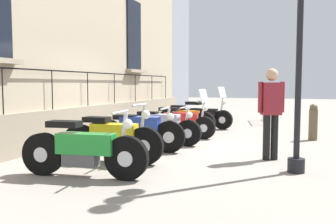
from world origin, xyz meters
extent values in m
plane|color=gray|center=(0.00, 0.00, 0.00)|extent=(60.00, 60.00, 0.00)
cube|color=tan|center=(-2.51, 0.00, 3.44)|extent=(0.60, 13.72, 6.88)
cube|color=gray|center=(-2.13, 0.00, 0.45)|extent=(0.20, 13.72, 0.90)
cube|color=black|center=(-2.19, 3.02, 3.14)|extent=(0.06, 1.00, 2.33)
cube|color=gray|center=(-2.11, 3.02, 1.92)|extent=(0.24, 1.20, 0.10)
cube|color=black|center=(-2.09, 0.00, 1.79)|extent=(0.03, 11.52, 0.03)
cylinder|color=black|center=(-2.09, -2.88, 1.34)|extent=(0.02, 0.02, 0.89)
cylinder|color=black|center=(-2.09, -1.44, 1.34)|extent=(0.02, 0.02, 0.89)
cylinder|color=black|center=(-2.09, 0.00, 1.34)|extent=(0.02, 0.02, 0.89)
cylinder|color=black|center=(-2.09, 1.44, 1.34)|extent=(0.02, 0.02, 0.89)
cylinder|color=black|center=(-2.09, 2.88, 1.34)|extent=(0.02, 0.02, 0.89)
cylinder|color=black|center=(-2.09, 4.32, 1.34)|extent=(0.02, 0.02, 0.89)
cylinder|color=black|center=(-2.09, 5.76, 1.34)|extent=(0.02, 0.02, 0.89)
cylinder|color=black|center=(0.75, -3.29, 0.35)|extent=(0.70, 0.23, 0.69)
cylinder|color=silver|center=(0.75, -3.29, 0.35)|extent=(0.26, 0.19, 0.24)
cylinder|color=black|center=(-0.68, -3.48, 0.35)|extent=(0.70, 0.23, 0.69)
cylinder|color=silver|center=(-0.68, -3.48, 0.35)|extent=(0.26, 0.19, 0.24)
cube|color=#1E842D|center=(0.08, -3.38, 0.55)|extent=(0.96, 0.41, 0.32)
cube|color=#4C4C51|center=(-0.02, -3.39, 0.31)|extent=(0.58, 0.30, 0.24)
cube|color=black|center=(-0.29, -3.43, 0.85)|extent=(0.55, 0.33, 0.10)
cylinder|color=silver|center=(0.70, -3.30, 0.70)|extent=(0.17, 0.08, 0.72)
cylinder|color=silver|center=(0.65, -3.31, 1.05)|extent=(0.12, 0.64, 0.04)
sphere|color=white|center=(0.77, -3.29, 0.87)|extent=(0.16, 0.16, 0.16)
cylinder|color=silver|center=(-0.22, -3.26, 0.19)|extent=(0.84, 0.19, 0.08)
cylinder|color=black|center=(0.58, -2.24, 0.35)|extent=(0.71, 0.19, 0.70)
cylinder|color=silver|center=(0.58, -2.24, 0.35)|extent=(0.26, 0.17, 0.25)
cylinder|color=black|center=(-0.74, -2.34, 0.35)|extent=(0.71, 0.19, 0.70)
cylinder|color=silver|center=(-0.74, -2.34, 0.35)|extent=(0.26, 0.17, 0.25)
cube|color=gold|center=(-0.03, -2.29, 0.57)|extent=(0.88, 0.38, 0.35)
cube|color=#4C4C51|center=(-0.13, -2.30, 0.32)|extent=(0.53, 0.29, 0.25)
cube|color=black|center=(-0.38, -2.32, 0.81)|extent=(0.50, 0.32, 0.10)
cylinder|color=silver|center=(0.53, -2.24, 0.73)|extent=(0.16, 0.07, 0.76)
cylinder|color=silver|center=(0.48, -2.25, 1.11)|extent=(0.09, 0.68, 0.04)
sphere|color=white|center=(0.60, -2.24, 0.93)|extent=(0.16, 0.16, 0.16)
cylinder|color=silver|center=(-0.31, -2.14, 0.19)|extent=(0.78, 0.14, 0.08)
cylinder|color=black|center=(0.59, -0.99, 0.35)|extent=(0.70, 0.20, 0.69)
cylinder|color=silver|center=(0.59, -0.99, 0.35)|extent=(0.26, 0.17, 0.24)
cylinder|color=black|center=(-0.82, -1.17, 0.35)|extent=(0.70, 0.20, 0.69)
cylinder|color=silver|center=(-0.82, -1.17, 0.35)|extent=(0.26, 0.17, 0.24)
cube|color=#1E389E|center=(-0.06, -1.07, 0.58)|extent=(0.88, 0.43, 0.39)
cube|color=#4C4C51|center=(-0.16, -1.09, 0.31)|extent=(0.54, 0.32, 0.24)
cube|color=black|center=(-0.41, -1.12, 0.75)|extent=(0.51, 0.35, 0.10)
cylinder|color=silver|center=(0.54, -1.00, 0.65)|extent=(0.17, 0.08, 0.62)
cylinder|color=silver|center=(0.49, -1.01, 0.96)|extent=(0.12, 0.72, 0.04)
sphere|color=white|center=(0.61, -0.99, 0.78)|extent=(0.16, 0.16, 0.16)
cylinder|color=silver|center=(-0.35, -0.93, 0.19)|extent=(0.77, 0.17, 0.08)
cylinder|color=black|center=(0.73, -0.06, 0.32)|extent=(0.63, 0.15, 0.63)
cylinder|color=silver|center=(0.73, -0.06, 0.32)|extent=(0.22, 0.16, 0.22)
cylinder|color=black|center=(-0.75, -0.04, 0.32)|extent=(0.63, 0.15, 0.63)
cylinder|color=silver|center=(-0.75, -0.04, 0.32)|extent=(0.22, 0.16, 0.22)
cube|color=#B2B2BC|center=(0.04, -0.05, 0.55)|extent=(0.89, 0.29, 0.39)
cube|color=#4C4C51|center=(-0.06, -0.05, 0.28)|extent=(0.54, 0.23, 0.22)
cube|color=black|center=(-0.32, -0.05, 0.75)|extent=(0.50, 0.25, 0.10)
cylinder|color=silver|center=(0.68, -0.06, 0.62)|extent=(0.16, 0.06, 0.62)
cylinder|color=silver|center=(0.63, -0.06, 0.93)|extent=(0.04, 0.60, 0.04)
sphere|color=white|center=(0.75, -0.06, 0.75)|extent=(0.16, 0.16, 0.16)
cylinder|color=silver|center=(-0.23, 0.10, 0.17)|extent=(0.80, 0.09, 0.08)
cylinder|color=black|center=(0.80, 1.13, 0.30)|extent=(0.61, 0.16, 0.61)
cylinder|color=silver|center=(0.80, 1.13, 0.30)|extent=(0.22, 0.16, 0.21)
cylinder|color=black|center=(-0.64, 1.19, 0.30)|extent=(0.61, 0.16, 0.61)
cylinder|color=silver|center=(-0.64, 1.19, 0.30)|extent=(0.22, 0.16, 0.21)
cube|color=red|center=(0.13, 1.16, 0.52)|extent=(0.93, 0.30, 0.35)
cube|color=#4C4C51|center=(0.03, 1.16, 0.27)|extent=(0.56, 0.23, 0.21)
cube|color=black|center=(-0.24, 1.17, 0.78)|extent=(0.52, 0.26, 0.10)
cylinder|color=silver|center=(0.75, 1.13, 0.66)|extent=(0.16, 0.07, 0.72)
cylinder|color=silver|center=(0.70, 1.14, 1.02)|extent=(0.06, 0.58, 0.04)
sphere|color=white|center=(0.82, 1.13, 0.84)|extent=(0.16, 0.16, 0.16)
cylinder|color=silver|center=(-0.14, 1.32, 0.17)|extent=(0.83, 0.11, 0.08)
cube|color=silver|center=(0.76, 1.13, 1.17)|extent=(0.14, 0.48, 0.36)
cylinder|color=black|center=(0.54, 2.15, 0.33)|extent=(0.67, 0.24, 0.65)
cylinder|color=silver|center=(0.54, 2.15, 0.33)|extent=(0.25, 0.20, 0.23)
cylinder|color=black|center=(-0.71, 2.32, 0.33)|extent=(0.67, 0.24, 0.65)
cylinder|color=silver|center=(-0.71, 2.32, 0.33)|extent=(0.25, 0.20, 0.23)
cube|color=orange|center=(-0.03, 2.23, 0.52)|extent=(0.76, 0.35, 0.31)
cube|color=#4C4C51|center=(-0.13, 2.25, 0.29)|extent=(0.46, 0.26, 0.23)
cube|color=black|center=(-0.34, 2.27, 0.78)|extent=(0.44, 0.28, 0.10)
cylinder|color=silver|center=(0.49, 2.16, 0.66)|extent=(0.17, 0.08, 0.67)
cylinder|color=silver|center=(0.44, 2.17, 0.98)|extent=(0.11, 0.57, 0.04)
sphere|color=white|center=(0.56, 2.15, 0.80)|extent=(0.16, 0.16, 0.16)
cylinder|color=silver|center=(-0.25, 2.40, 0.18)|extent=(0.66, 0.17, 0.08)
cube|color=silver|center=(0.50, 2.16, 1.13)|extent=(0.18, 0.48, 0.36)
cylinder|color=black|center=(0.83, 3.37, 0.32)|extent=(0.64, 0.21, 0.63)
cylinder|color=silver|center=(0.83, 3.37, 0.32)|extent=(0.24, 0.19, 0.22)
cylinder|color=black|center=(-0.60, 3.52, 0.32)|extent=(0.64, 0.21, 0.63)
cylinder|color=silver|center=(-0.60, 3.52, 0.32)|extent=(0.24, 0.19, 0.22)
cube|color=black|center=(0.17, 3.44, 0.51)|extent=(0.93, 0.43, 0.31)
cube|color=#4C4C51|center=(0.07, 3.45, 0.28)|extent=(0.56, 0.32, 0.22)
cube|color=black|center=(-0.19, 3.48, 0.83)|extent=(0.53, 0.35, 0.10)
cylinder|color=silver|center=(0.78, 3.38, 0.69)|extent=(0.16, 0.08, 0.76)
cylinder|color=silver|center=(0.73, 3.38, 1.06)|extent=(0.11, 0.74, 0.04)
sphere|color=white|center=(0.85, 3.37, 0.88)|extent=(0.16, 0.16, 0.16)
cylinder|color=silver|center=(-0.09, 3.65, 0.17)|extent=(0.81, 0.16, 0.08)
cube|color=silver|center=(0.79, 3.38, 1.21)|extent=(0.18, 0.62, 0.36)
cylinder|color=black|center=(3.18, -1.86, 0.12)|extent=(0.28, 0.28, 0.24)
cylinder|color=black|center=(3.18, -1.86, 1.99)|extent=(0.10, 0.10, 3.98)
cylinder|color=#B7B7BF|center=(2.15, 5.20, 0.53)|extent=(0.05, 0.05, 1.05)
cylinder|color=#B7B7BF|center=(1.74, 7.08, 0.53)|extent=(0.05, 0.05, 1.05)
cylinder|color=#B7B7BF|center=(1.94, 6.14, 1.02)|extent=(0.45, 1.88, 0.04)
cylinder|color=#B7B7BF|center=(1.94, 6.14, 0.15)|extent=(0.45, 1.88, 0.04)
cylinder|color=#B7B7BF|center=(2.06, 5.58, 0.60)|extent=(0.02, 0.02, 0.87)
cylinder|color=#B7B7BF|center=(1.98, 5.95, 0.60)|extent=(0.02, 0.02, 0.87)
cylinder|color=#B7B7BF|center=(1.90, 6.33, 0.60)|extent=(0.02, 0.02, 0.87)
cylinder|color=#B7B7BF|center=(1.82, 6.70, 0.60)|extent=(0.02, 0.02, 0.87)
cylinder|color=brown|center=(3.53, 1.98, 0.41)|extent=(0.23, 0.23, 0.81)
sphere|color=brown|center=(3.53, 1.98, 0.86)|extent=(0.20, 0.20, 0.20)
cylinder|color=black|center=(2.76, -0.93, 0.44)|extent=(0.14, 0.14, 0.88)
cylinder|color=black|center=(2.62, -1.00, 0.44)|extent=(0.14, 0.14, 0.88)
cube|color=maroon|center=(2.69, -0.97, 1.20)|extent=(0.42, 0.36, 0.63)
sphere|color=tan|center=(2.69, -0.97, 1.66)|extent=(0.24, 0.24, 0.24)
cylinder|color=maroon|center=(2.89, -0.87, 1.23)|extent=(0.09, 0.09, 0.60)
cylinder|color=maroon|center=(2.49, -1.07, 1.23)|extent=(0.09, 0.09, 0.60)
camera|label=1|loc=(3.26, -8.15, 1.48)|focal=38.32mm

